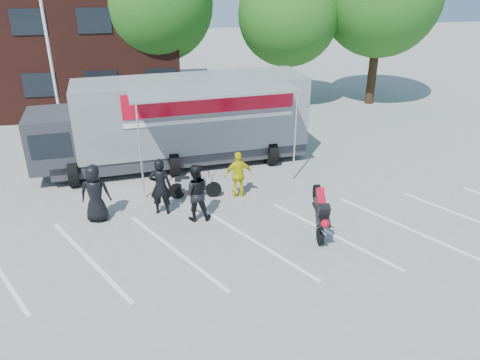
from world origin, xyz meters
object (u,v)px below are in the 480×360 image
object	(u,v)px
tree_left	(155,4)
tree_mid	(288,15)
spectator_leather_a	(95,193)
flagpole	(52,31)
parked_motorcycle	(196,197)
spectator_leather_b	(161,187)
spectator_leather_c	(195,192)
stunt_bike_rider	(315,234)
transporter_truck	(183,163)
spectator_hivis	(239,175)

from	to	relation	value
tree_left	tree_mid	xyz separation A→B (m)	(7.00, -1.00, -0.62)
spectator_leather_a	tree_mid	bearing A→B (deg)	-124.10
flagpole	parked_motorcycle	distance (m)	9.13
spectator_leather_b	tree_mid	bearing A→B (deg)	-110.75
tree_left	flagpole	bearing A→B (deg)	-125.28
spectator_leather_b	spectator_leather_c	distance (m)	1.23
flagpole	tree_mid	size ratio (longest dim) A/B	1.04
stunt_bike_rider	spectator_leather_c	distance (m)	3.96
flagpole	tree_mid	xyz separation A→B (m)	(11.24, 5.00, -0.11)
transporter_truck	stunt_bike_rider	size ratio (longest dim) A/B	6.17
stunt_bike_rider	spectator_leather_b	world-z (taller)	spectator_leather_b
spectator_leather_a	spectator_leather_b	bearing A→B (deg)	-172.93
transporter_truck	flagpole	bearing A→B (deg)	146.51
flagpole	spectator_hivis	size ratio (longest dim) A/B	4.73
parked_motorcycle	tree_mid	bearing A→B (deg)	-24.87
stunt_bike_rider	spectator_leather_c	xyz separation A→B (m)	(-3.49, 1.60, 0.95)
tree_left	transporter_truck	world-z (taller)	tree_left
tree_left	spectator_hivis	xyz separation A→B (m)	(2.24, -11.97, -4.72)
tree_left	stunt_bike_rider	size ratio (longest dim) A/B	4.85
transporter_truck	spectator_leather_c	size ratio (longest dim) A/B	5.76
tree_mid	spectator_leather_b	world-z (taller)	tree_mid
tree_left	spectator_leather_b	xyz separation A→B (m)	(-0.47, -12.68, -4.60)
spectator_leather_a	parked_motorcycle	bearing A→B (deg)	-157.85
spectator_leather_a	stunt_bike_rider	bearing A→B (deg)	167.06
transporter_truck	spectator_leather_b	distance (m)	4.33
tree_left	spectator_leather_a	bearing A→B (deg)	-101.15
spectator_leather_c	spectator_hivis	bearing A→B (deg)	-137.28
spectator_hivis	transporter_truck	bearing A→B (deg)	-65.57
tree_mid	spectator_leather_c	bearing A→B (deg)	-117.50
flagpole	spectator_hivis	world-z (taller)	flagpole
tree_mid	parked_motorcycle	distance (m)	13.39
spectator_leather_c	spectator_hivis	xyz separation A→B (m)	(1.63, 1.31, -0.11)
parked_motorcycle	tree_left	bearing A→B (deg)	8.95
parked_motorcycle	spectator_hivis	distance (m)	1.75
spectator_leather_a	flagpole	bearing A→B (deg)	-70.73
parked_motorcycle	spectator_leather_a	xyz separation A→B (m)	(-3.24, -1.01, 0.95)
transporter_truck	parked_motorcycle	distance (m)	3.18
flagpole	tree_left	xyz separation A→B (m)	(4.24, 6.00, 0.51)
stunt_bike_rider	spectator_leather_b	xyz separation A→B (m)	(-4.57, 2.21, 0.97)
parked_motorcycle	stunt_bike_rider	world-z (taller)	stunt_bike_rider
spectator_hivis	tree_left	bearing A→B (deg)	-82.02
parked_motorcycle	stunt_bike_rider	distance (m)	4.60
tree_left	spectator_leather_b	distance (m)	13.49
tree_left	transporter_truck	size ratio (longest dim) A/B	0.79
flagpole	spectator_leather_b	world-z (taller)	flagpole
spectator_leather_a	spectator_hivis	world-z (taller)	spectator_leather_a
spectator_leather_c	spectator_leather_b	bearing A→B (deg)	-25.16
transporter_truck	spectator_hivis	bearing A→B (deg)	-67.99
tree_mid	flagpole	bearing A→B (deg)	-156.03
tree_left	parked_motorcycle	distance (m)	13.02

